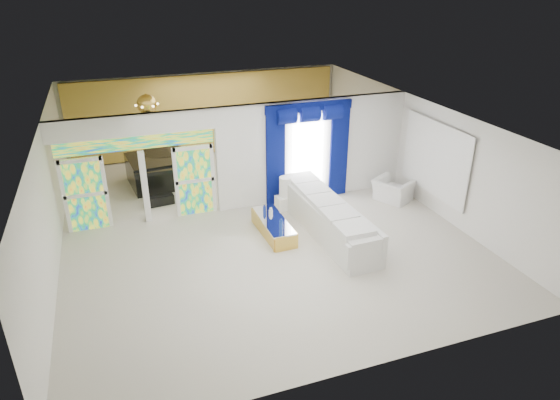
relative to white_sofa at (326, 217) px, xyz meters
name	(u,v)px	position (x,y,z in m)	size (l,w,h in m)	color
floor	(255,220)	(-1.57, 1.22, -0.41)	(12.00, 12.00, 0.00)	#B7AF9E
dividing_wall	(314,149)	(0.58, 2.22, 1.09)	(5.70, 0.18, 3.00)	white
dividing_header	(134,125)	(-4.42, 2.22, 2.31)	(4.30, 0.18, 0.55)	white
stained_panel_left	(86,195)	(-5.85, 2.22, 0.59)	(0.95, 0.04, 2.00)	#994C3F
stained_panel_right	(195,181)	(-3.00, 2.22, 0.59)	(0.95, 0.04, 2.00)	#994C3F
stained_transom	(136,143)	(-4.42, 2.22, 1.84)	(4.00, 0.05, 0.35)	#994C3F
window_pane	(308,153)	(0.33, 2.12, 1.04)	(1.00, 0.02, 2.30)	white
blue_drape_left	(276,159)	(-0.67, 2.09, 0.99)	(0.55, 0.10, 2.80)	#030741
blue_drape_right	(339,151)	(1.33, 2.09, 0.99)	(0.55, 0.10, 2.80)	#030741
blue_pelmet	(309,107)	(0.33, 2.09, 2.41)	(2.60, 0.12, 0.25)	#030741
wall_mirror	(435,159)	(3.37, 0.22, 1.14)	(0.04, 2.70, 1.90)	white
gold_curtains	(207,114)	(-1.57, 7.12, 1.09)	(9.70, 0.12, 2.90)	#AF822A
white_sofa	(326,217)	(0.00, 0.00, 0.00)	(0.93, 4.33, 0.82)	silver
coffee_table	(273,227)	(-1.35, 0.30, -0.21)	(0.61, 1.83, 0.41)	gold
console_table	(295,201)	(-0.22, 1.66, -0.22)	(1.16, 0.37, 0.39)	white
table_lamp	(286,187)	(-0.52, 1.66, 0.27)	(0.36, 0.36, 0.58)	silver
armchair	(393,190)	(2.68, 1.10, -0.08)	(1.02, 0.89, 0.66)	silver
grand_piano	(152,171)	(-3.93, 4.74, 0.04)	(1.37, 1.79, 0.91)	black
piano_bench	(159,200)	(-3.93, 3.14, -0.27)	(0.83, 0.32, 0.28)	black
tv_console	(84,190)	(-6.01, 4.12, -0.05)	(0.50, 0.45, 0.73)	#A88054
chandelier	(147,104)	(-3.87, 4.62, 2.24)	(0.60, 0.60, 0.60)	gold
decanters	(273,217)	(-1.34, 0.32, 0.08)	(0.23, 1.12, 0.23)	silver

